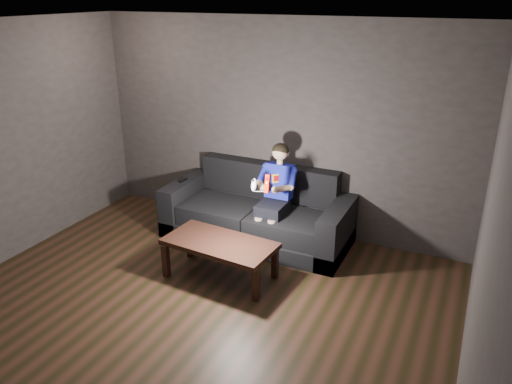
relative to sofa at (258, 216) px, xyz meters
The scene contains 10 objects.
floor 2.07m from the sofa, 88.41° to the right, with size 5.00×5.00×0.00m, color black.
back_wall 1.15m from the sofa, 82.78° to the left, with size 5.00×0.04×2.70m, color #342E2D.
right_wall 3.44m from the sofa, 38.71° to the right, with size 0.04×5.00×2.70m, color #342E2D.
ceiling 3.16m from the sofa, 88.41° to the right, with size 5.00×5.00×0.02m, color silver.
sofa is the anchor object (origin of this frame).
child 0.54m from the sofa, 13.44° to the right, with size 0.48×0.58×1.17m.
wii_remote_red 0.93m from the sofa, 55.47° to the right, with size 0.05×0.08×0.21m.
nunchuk_white 0.84m from the sofa, 70.03° to the right, with size 0.06×0.09×0.16m.
wii_remote_black 1.11m from the sofa, behind, with size 0.04×0.15×0.03m.
coffee_table 1.05m from the sofa, 88.49° to the right, with size 1.25×0.70×0.44m.
Camera 1 is at (2.38, -3.16, 2.97)m, focal length 35.00 mm.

